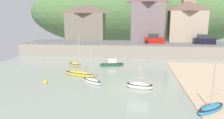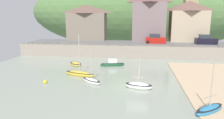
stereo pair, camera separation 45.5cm
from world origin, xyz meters
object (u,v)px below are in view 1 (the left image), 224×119
waterfront_building_centre (147,16)px  sailboat_white_hull (112,64)px  sailboat_far_left (211,109)px  sailboat_nearest_shore (80,74)px  sailboat_tall_mast (92,81)px  rowboat_small_beached (75,64)px  parked_car_by_wall (204,40)px  waterfront_building_left (85,22)px  church_with_spire (188,7)px  waterfront_building_right (187,21)px  parked_car_near_slipway (154,39)px  dinghy_open_wooden (139,86)px  mooring_buoy (45,82)px

waterfront_building_centre → sailboat_white_hull: bearing=-111.9°
sailboat_far_left → sailboat_nearest_shore: sailboat_nearest_shore is taller
sailboat_tall_mast → rowboat_small_beached: 9.55m
sailboat_tall_mast → parked_car_by_wall: size_ratio=1.06×
waterfront_building_left → church_with_spire: bearing=9.4°
waterfront_building_right → sailboat_far_left: (-4.60, -30.83, -6.61)m
sailboat_nearest_shore → parked_car_near_slipway: (11.24, 17.23, 2.93)m
church_with_spire → sailboat_nearest_shore: size_ratio=2.56×
waterfront_building_centre → dinghy_open_wooden: size_ratio=2.79×
waterfront_building_centre → parked_car_near_slipway: 6.74m
waterfront_building_left → sailboat_tall_mast: bearing=-74.6°
waterfront_building_left → waterfront_building_centre: size_ratio=0.84×
waterfront_building_centre → parked_car_near_slipway: bearing=-73.3°
church_with_spire → rowboat_small_beached: 31.37m
waterfront_building_left → parked_car_by_wall: waterfront_building_left is taller
sailboat_nearest_shore → waterfront_building_right: bearing=65.7°
mooring_buoy → church_with_spire: bearing=52.1°
parked_car_by_wall → mooring_buoy: 32.32m
church_with_spire → parked_car_near_slipway: 13.75m
waterfront_building_centre → rowboat_small_beached: 21.69m
rowboat_small_beached → sailboat_nearest_shore: (2.38, -5.64, 0.06)m
parked_car_near_slipway → sailboat_white_hull: bearing=-120.6°
sailboat_tall_mast → parked_car_near_slipway: size_ratio=1.04×
rowboat_small_beached → sailboat_tall_mast: bearing=-13.0°
parked_car_near_slipway → parked_car_by_wall: same height
church_with_spire → mooring_buoy: bearing=-127.9°
waterfront_building_right → dinghy_open_wooden: 28.50m
parked_car_near_slipway → waterfront_building_centre: bearing=110.8°
rowboat_small_beached → parked_car_by_wall: size_ratio=0.76×
parked_car_by_wall → waterfront_building_centre: bearing=158.2°
parked_car_near_slipway → sailboat_far_left: bearing=-80.1°
waterfront_building_centre → mooring_buoy: 29.68m
waterfront_building_centre → waterfront_building_right: bearing=0.0°
waterfront_building_right → mooring_buoy: waterfront_building_right is taller
waterfront_building_right → sailboat_nearest_shore: (-18.54, -21.73, -6.60)m
waterfront_building_centre → church_with_spire: (9.73, 4.00, 2.00)m
parked_car_by_wall → mooring_buoy: bearing=-139.6°
sailboat_far_left → sailboat_tall_mast: sailboat_far_left is taller
sailboat_nearest_shore → parked_car_by_wall: size_ratio=1.41×
sailboat_far_left → rowboat_small_beached: bearing=98.5°
dinghy_open_wooden → waterfront_building_right: bearing=79.0°
waterfront_building_left → parked_car_near_slipway: waterfront_building_left is taller
sailboat_nearest_shore → parked_car_near_slipway: 20.78m
waterfront_building_left → waterfront_building_centre: bearing=-0.0°
parked_car_near_slipway → mooring_buoy: parked_car_near_slipway is taller
waterfront_building_right → sailboat_tall_mast: size_ratio=2.01×
waterfront_building_centre → sailboat_white_hull: size_ratio=2.69×
sailboat_nearest_shore → mooring_buoy: sailboat_nearest_shore is taller
sailboat_nearest_shore → parked_car_by_wall: sailboat_nearest_shore is taller
waterfront_building_right → sailboat_nearest_shore: 29.32m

